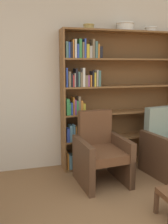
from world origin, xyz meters
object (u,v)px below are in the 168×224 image
object	(u,v)px
bookshelf	(110,99)
armchair_leather	(101,152)
bowl_olive	(89,26)
bowl_slate	(151,29)
armchair_cushioned	(168,146)
bowl_cream	(125,26)

from	to	relation	value
bookshelf	armchair_leather	bearing A→B (deg)	-122.16
bowl_olive	bowl_slate	distance (m)	1.02
bookshelf	armchair_leather	xyz separation A→B (m)	(-0.35, -0.56, -0.66)
bowl_olive	armchair_cushioned	world-z (taller)	bowl_olive
bowl_slate	armchair_leather	xyz separation A→B (m)	(-1.01, -0.54, -1.74)
bookshelf	bowl_olive	distance (m)	1.14
bowl_olive	bowl_cream	world-z (taller)	bowl_cream
bowl_cream	armchair_cushioned	distance (m)	1.91
bowl_slate	bowl_cream	bearing A→B (deg)	180.00
bowl_olive	bowl_cream	xyz separation A→B (m)	(0.58, 0.00, 0.03)
bookshelf	bowl_olive	world-z (taller)	bowl_olive
bowl_olive	armchair_cushioned	distance (m)	2.12
bowl_slate	armchair_leather	world-z (taller)	bowl_slate
bookshelf	bowl_olive	size ratio (longest dim) A/B	12.64
bowl_olive	armchair_leather	xyz separation A→B (m)	(0.01, -0.54, -1.74)
bowl_olive	bowl_cream	bearing A→B (deg)	0.00
bowl_olive	bookshelf	bearing A→B (deg)	2.77
bowl_olive	armchair_leather	bearing A→B (deg)	-88.98
bowl_olive	bowl_slate	bearing A→B (deg)	0.00
bowl_cream	bowl_slate	world-z (taller)	bowl_cream
bowl_olive	armchair_cushioned	bearing A→B (deg)	-26.75
bowl_olive	armchair_leather	world-z (taller)	bowl_olive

